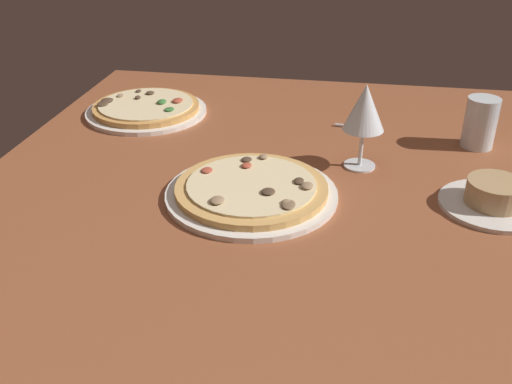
# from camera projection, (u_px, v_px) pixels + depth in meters

# --- Properties ---
(dining_table) EXTENTS (1.50, 1.10, 0.04)m
(dining_table) POSITION_uv_depth(u_px,v_px,m) (261.00, 230.00, 0.96)
(dining_table) COLOR brown
(dining_table) RESTS_ON ground
(pizza_main) EXTENTS (0.30, 0.30, 0.03)m
(pizza_main) POSITION_uv_depth(u_px,v_px,m) (252.00, 190.00, 1.01)
(pizza_main) COLOR silver
(pizza_main) RESTS_ON dining_table
(pizza_side) EXTENTS (0.28, 0.28, 0.03)m
(pizza_side) POSITION_uv_depth(u_px,v_px,m) (146.00, 109.00, 1.37)
(pizza_side) COLOR silver
(pizza_side) RESTS_ON dining_table
(ramekin_on_saucer) EXTENTS (0.18, 0.18, 0.05)m
(ramekin_on_saucer) POSITION_uv_depth(u_px,v_px,m) (494.00, 197.00, 0.98)
(ramekin_on_saucer) COLOR silver
(ramekin_on_saucer) RESTS_ON dining_table
(wine_glass_near) EXTENTS (0.08, 0.08, 0.16)m
(wine_glass_near) POSITION_uv_depth(u_px,v_px,m) (365.00, 110.00, 1.07)
(wine_glass_near) COLOR silver
(wine_glass_near) RESTS_ON dining_table
(water_glass) EXTENTS (0.07, 0.07, 0.10)m
(water_glass) POSITION_uv_depth(u_px,v_px,m) (480.00, 126.00, 1.19)
(water_glass) COLOR silver
(water_glass) RESTS_ON dining_table
(spoon) EXTENTS (0.04, 0.09, 0.01)m
(spoon) POSITION_uv_depth(u_px,v_px,m) (365.00, 127.00, 1.29)
(spoon) COLOR silver
(spoon) RESTS_ON dining_table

